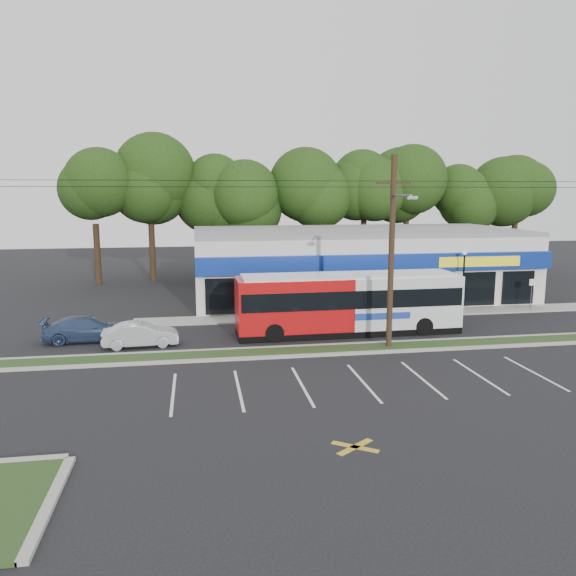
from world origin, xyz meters
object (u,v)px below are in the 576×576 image
(sign_post, at_px, (532,289))
(pedestrian_b, at_px, (453,309))
(pedestrian_a, at_px, (414,308))
(car_blue, at_px, (87,329))
(car_dark, at_px, (369,309))
(metrobus, at_px, (349,302))
(lamp_post, at_px, (464,274))
(utility_pole, at_px, (389,246))
(car_silver, at_px, (140,335))

(sign_post, relative_size, pedestrian_b, 1.27)
(sign_post, xyz_separation_m, pedestrian_a, (-9.44, -2.20, -0.63))
(sign_post, height_order, car_blue, sign_post)
(car_dark, bearing_deg, metrobus, 149.89)
(lamp_post, relative_size, sign_post, 1.91)
(lamp_post, bearing_deg, sign_post, -2.58)
(lamp_post, distance_m, sign_post, 5.13)
(sign_post, relative_size, car_dark, 0.52)
(utility_pole, relative_size, metrobus, 3.82)
(utility_pole, distance_m, car_silver, 13.90)
(lamp_post, relative_size, pedestrian_b, 2.42)
(pedestrian_a, bearing_deg, sign_post, 179.27)
(utility_pole, bearing_deg, pedestrian_b, 39.44)
(lamp_post, distance_m, pedestrian_a, 5.35)
(car_silver, bearing_deg, car_dark, -78.62)
(car_silver, relative_size, pedestrian_b, 2.27)
(car_dark, distance_m, pedestrian_a, 2.82)
(car_dark, height_order, car_silver, car_dark)
(metrobus, distance_m, car_dark, 3.93)
(utility_pole, bearing_deg, sign_post, 30.15)
(sign_post, relative_size, metrobus, 0.17)
(lamp_post, xyz_separation_m, metrobus, (-9.24, -4.30, -0.81))
(metrobus, height_order, car_blue, metrobus)
(sign_post, relative_size, car_silver, 0.56)
(utility_pole, height_order, car_silver, utility_pole)
(car_silver, relative_size, car_blue, 0.85)
(car_silver, distance_m, pedestrian_b, 19.13)
(car_dark, xyz_separation_m, car_blue, (-17.00, -2.38, -0.05))
(sign_post, xyz_separation_m, car_dark, (-12.00, -1.05, -0.82))
(utility_pole, xyz_separation_m, metrobus, (-1.07, 3.57, -3.55))
(utility_pole, height_order, pedestrian_a, utility_pole)
(lamp_post, distance_m, metrobus, 10.22)
(car_dark, bearing_deg, pedestrian_a, -107.83)
(pedestrian_b, bearing_deg, car_dark, 2.85)
(utility_pole, height_order, car_blue, utility_pole)
(car_silver, distance_m, pedestrian_a, 16.78)
(utility_pole, bearing_deg, car_blue, 165.07)
(utility_pole, bearing_deg, car_silver, 168.63)
(metrobus, height_order, pedestrian_a, metrobus)
(car_silver, bearing_deg, pedestrian_b, -87.19)
(pedestrian_b, bearing_deg, lamp_post, -105.72)
(pedestrian_a, bearing_deg, metrobus, 7.44)
(utility_pole, xyz_separation_m, pedestrian_b, (6.17, 5.07, -4.54))
(utility_pole, xyz_separation_m, sign_post, (13.17, 7.65, -3.86))
(metrobus, distance_m, car_silver, 11.83)
(car_blue, bearing_deg, pedestrian_b, -91.39)
(lamp_post, height_order, pedestrian_a, lamp_post)
(sign_post, distance_m, pedestrian_a, 9.71)
(utility_pole, xyz_separation_m, lamp_post, (8.17, 7.87, -2.74))
(car_dark, relative_size, car_silver, 1.08)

